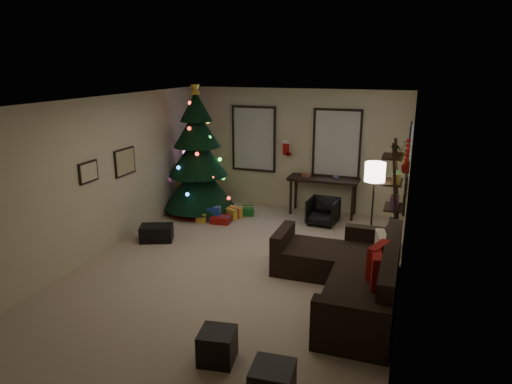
{
  "coord_description": "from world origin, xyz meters",
  "views": [
    {
      "loc": [
        2.53,
        -6.39,
        3.25
      ],
      "look_at": [
        0.1,
        0.6,
        1.15
      ],
      "focal_mm": 32.26,
      "sensor_mm": 36.0,
      "label": 1
    }
  ],
  "objects_px": {
    "sofa": "(351,275)",
    "bookshelf": "(395,200)",
    "christmas_tree": "(198,160)",
    "desk": "(323,182)",
    "desk_chair": "(323,211)"
  },
  "relations": [
    {
      "from": "sofa",
      "to": "bookshelf",
      "type": "bearing_deg",
      "value": 75.37
    },
    {
      "from": "christmas_tree",
      "to": "desk",
      "type": "height_order",
      "value": "christmas_tree"
    },
    {
      "from": "sofa",
      "to": "desk",
      "type": "relative_size",
      "value": 1.82
    },
    {
      "from": "desk",
      "to": "bookshelf",
      "type": "bearing_deg",
      "value": -47.14
    },
    {
      "from": "bookshelf",
      "to": "desk",
      "type": "bearing_deg",
      "value": 132.86
    },
    {
      "from": "desk",
      "to": "bookshelf",
      "type": "height_order",
      "value": "bookshelf"
    },
    {
      "from": "sofa",
      "to": "desk_chair",
      "type": "xyz_separation_m",
      "value": [
        -0.96,
        2.81,
        -0.0
      ]
    },
    {
      "from": "christmas_tree",
      "to": "bookshelf",
      "type": "relative_size",
      "value": 1.46
    },
    {
      "from": "desk_chair",
      "to": "bookshelf",
      "type": "xyz_separation_m",
      "value": [
        1.42,
        -1.03,
        0.68
      ]
    },
    {
      "from": "desk",
      "to": "bookshelf",
      "type": "relative_size",
      "value": 0.76
    },
    {
      "from": "desk",
      "to": "desk_chair",
      "type": "relative_size",
      "value": 2.71
    },
    {
      "from": "christmas_tree",
      "to": "sofa",
      "type": "relative_size",
      "value": 1.05
    },
    {
      "from": "sofa",
      "to": "desk_chair",
      "type": "height_order",
      "value": "sofa"
    },
    {
      "from": "sofa",
      "to": "bookshelf",
      "type": "relative_size",
      "value": 1.39
    },
    {
      "from": "desk",
      "to": "desk_chair",
      "type": "xyz_separation_m",
      "value": [
        0.14,
        -0.65,
        -0.44
      ]
    }
  ]
}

